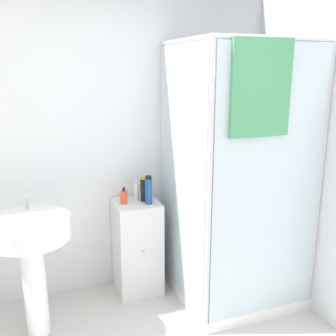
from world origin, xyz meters
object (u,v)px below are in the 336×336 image
(soap_dispenser, at_px, (124,197))
(lotion_bottle_white, at_px, (136,192))
(sink, at_px, (31,247))
(shampoo_bottle_tall_black, at_px, (144,189))
(shampoo_bottle_blue, at_px, (149,190))

(soap_dispenser, xyz_separation_m, lotion_bottle_white, (0.12, 0.04, 0.02))
(sink, bearing_deg, shampoo_bottle_tall_black, 19.12)
(soap_dispenser, relative_size, lotion_bottle_white, 0.82)
(sink, xyz_separation_m, soap_dispenser, (0.74, 0.31, 0.18))
(sink, distance_m, shampoo_bottle_tall_black, 0.99)
(sink, relative_size, shampoo_bottle_blue, 4.35)
(sink, bearing_deg, lotion_bottle_white, 22.24)
(sink, bearing_deg, shampoo_bottle_blue, 14.15)
(shampoo_bottle_tall_black, bearing_deg, sink, -160.88)
(sink, distance_m, soap_dispenser, 0.82)
(sink, xyz_separation_m, lotion_bottle_white, (0.86, 0.35, 0.19))
(soap_dispenser, distance_m, shampoo_bottle_tall_black, 0.18)
(soap_dispenser, bearing_deg, lotion_bottle_white, 17.40)
(sink, distance_m, shampoo_bottle_blue, 0.98)
(sink, height_order, shampoo_bottle_blue, shampoo_bottle_blue)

